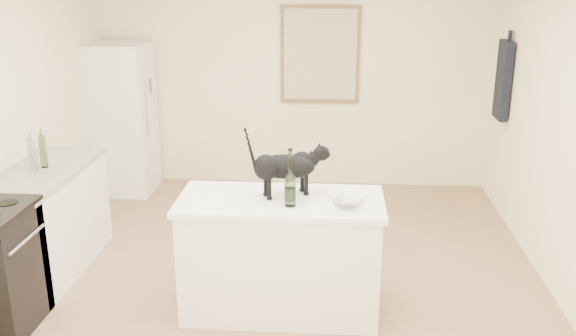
{
  "coord_description": "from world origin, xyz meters",
  "views": [
    {
      "loc": [
        0.47,
        -4.42,
        2.51
      ],
      "look_at": [
        0.15,
        -0.15,
        1.12
      ],
      "focal_mm": 38.85,
      "sensor_mm": 36.0,
      "label": 1
    }
  ],
  "objects_px": {
    "black_cat": "(285,170)",
    "glass_bowl": "(348,204)",
    "fridge": "(121,119)",
    "wine_bottle": "(290,181)"
  },
  "relations": [
    {
      "from": "black_cat",
      "to": "glass_bowl",
      "type": "height_order",
      "value": "black_cat"
    },
    {
      "from": "black_cat",
      "to": "glass_bowl",
      "type": "xyz_separation_m",
      "value": [
        0.46,
        -0.2,
        -0.17
      ]
    },
    {
      "from": "fridge",
      "to": "black_cat",
      "type": "bearing_deg",
      "value": -50.08
    },
    {
      "from": "black_cat",
      "to": "glass_bowl",
      "type": "bearing_deg",
      "value": -47.89
    },
    {
      "from": "fridge",
      "to": "glass_bowl",
      "type": "bearing_deg",
      "value": -46.63
    },
    {
      "from": "fridge",
      "to": "wine_bottle",
      "type": "bearing_deg",
      "value": -51.56
    },
    {
      "from": "black_cat",
      "to": "wine_bottle",
      "type": "bearing_deg",
      "value": -99.09
    },
    {
      "from": "black_cat",
      "to": "wine_bottle",
      "type": "relative_size",
      "value": 1.55
    },
    {
      "from": "glass_bowl",
      "to": "black_cat",
      "type": "bearing_deg",
      "value": 156.15
    },
    {
      "from": "fridge",
      "to": "glass_bowl",
      "type": "relative_size",
      "value": 8.25
    }
  ]
}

